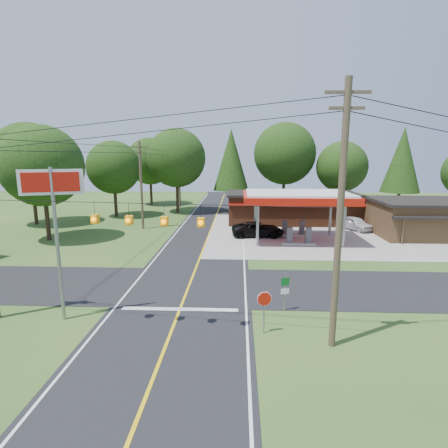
{
  "coord_description": "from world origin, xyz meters",
  "views": [
    {
      "loc": [
        3.27,
        -21.65,
        8.47
      ],
      "look_at": [
        2.0,
        7.0,
        2.8
      ],
      "focal_mm": 28.0,
      "sensor_mm": 36.0,
      "label": 1
    }
  ],
  "objects_px": {
    "sedan_car": "(355,224)",
    "suv_car": "(258,229)",
    "big_stop_sign": "(54,206)",
    "gas_canopy": "(297,198)",
    "octagonal_stop_sign": "(264,303)"
  },
  "relations": [
    {
      "from": "sedan_car",
      "to": "big_stop_sign",
      "type": "height_order",
      "value": "big_stop_sign"
    },
    {
      "from": "sedan_car",
      "to": "big_stop_sign",
      "type": "xyz_separation_m",
      "value": [
        -22.47,
        -23.25,
        5.23
      ]
    },
    {
      "from": "big_stop_sign",
      "to": "octagonal_stop_sign",
      "type": "relative_size",
      "value": 3.7
    },
    {
      "from": "big_stop_sign",
      "to": "octagonal_stop_sign",
      "type": "height_order",
      "value": "big_stop_sign"
    },
    {
      "from": "sedan_car",
      "to": "octagonal_stop_sign",
      "type": "xyz_separation_m",
      "value": [
        -12.09,
        -24.25,
        0.81
      ]
    },
    {
      "from": "sedan_car",
      "to": "octagonal_stop_sign",
      "type": "distance_m",
      "value": 27.11
    },
    {
      "from": "octagonal_stop_sign",
      "to": "big_stop_sign",
      "type": "bearing_deg",
      "value": 174.48
    },
    {
      "from": "big_stop_sign",
      "to": "gas_canopy",
      "type": "bearing_deg",
      "value": 50.44
    },
    {
      "from": "suv_car",
      "to": "octagonal_stop_sign",
      "type": "bearing_deg",
      "value": 174.16
    },
    {
      "from": "gas_canopy",
      "to": "octagonal_stop_sign",
      "type": "relative_size",
      "value": 4.96
    },
    {
      "from": "sedan_car",
      "to": "suv_car",
      "type": "bearing_deg",
      "value": 172.08
    },
    {
      "from": "big_stop_sign",
      "to": "suv_car",
      "type": "bearing_deg",
      "value": 60.34
    },
    {
      "from": "gas_canopy",
      "to": "big_stop_sign",
      "type": "distance_m",
      "value": 23.43
    },
    {
      "from": "gas_canopy",
      "to": "suv_car",
      "type": "xyz_separation_m",
      "value": [
        -3.77,
        1.5,
        -3.5
      ]
    },
    {
      "from": "suv_car",
      "to": "sedan_car",
      "type": "bearing_deg",
      "value": -75.58
    }
  ]
}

